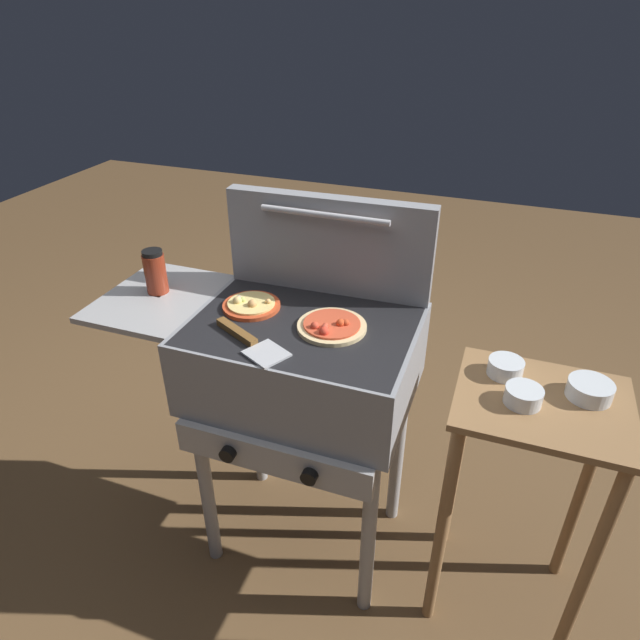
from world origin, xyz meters
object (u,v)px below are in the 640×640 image
Objects in this scene: pizza_pepperoni at (331,327)px; sauce_jar at (155,272)px; topping_bowl_far at (505,368)px; grill at (299,364)px; topping_bowl_middle at (523,396)px; pizza_cheese at (251,305)px; prep_table at (526,467)px; topping_bowl_near at (590,390)px; spatula at (249,341)px.

sauce_jar is (-0.58, 0.03, 0.06)m from pizza_pepperoni.
pizza_pepperoni is 2.04× the size of topping_bowl_far.
grill is 0.63m from topping_bowl_middle.
pizza_cheese is 1.23× the size of sauce_jar.
pizza_pepperoni is 0.67m from prep_table.
pizza_pepperoni is 0.69m from topping_bowl_near.
sauce_jar is at bearing 177.25° from topping_bowl_middle.
sauce_jar is 1.45× the size of topping_bowl_far.
topping_bowl_middle is at bearing -2.75° from sauce_jar.
topping_bowl_near is (1.26, 0.03, -0.14)m from sauce_jar.
topping_bowl_near is at bearing 27.74° from topping_bowl_middle.
sauce_jar is 1.22m from prep_table.
pizza_cheese is 1.80× the size of topping_bowl_middle.
pizza_pepperoni is 0.58m from sauce_jar.
grill is at bearing -179.63° from prep_table.
topping_bowl_middle is at bearing -2.49° from grill.
pizza_cheese reaches higher than topping_bowl_near.
topping_bowl_middle is at bearing -149.60° from prep_table.
pizza_cheese is 0.90m from prep_table.
spatula is at bearing -121.11° from grill.
prep_table is (1.15, -0.02, -0.40)m from sauce_jar.
topping_bowl_middle is at bearing 9.15° from spatula.
pizza_cheese is 0.74m from topping_bowl_far.
grill is 0.78m from topping_bowl_near.
prep_table is at bearing -153.66° from topping_bowl_near.
topping_bowl_near is 1.19× the size of topping_bowl_far.
grill is 0.18m from pizza_pepperoni.
pizza_pepperoni is 0.23m from spatula.
topping_bowl_middle is (-0.05, -0.03, 0.26)m from prep_table.
spatula is 0.72m from topping_bowl_middle.
grill is 0.58m from topping_bowl_far.
grill is at bearing -11.38° from pizza_cheese.
spatula is (-0.08, -0.14, 0.15)m from grill.
pizza_pepperoni is 1.71× the size of topping_bowl_near.
grill is 4.96× the size of pizza_pepperoni.
spatula is (0.39, -0.17, -0.06)m from sauce_jar.
grill is at bearing 178.38° from pizza_pepperoni.
pizza_pepperoni reaches higher than spatula.
sauce_jar reaches higher than prep_table.
topping_bowl_middle is (1.10, -0.05, -0.14)m from sauce_jar.
prep_table is at bearing 30.40° from topping_bowl_middle.
prep_table is at bearing 10.82° from spatula.
prep_table is at bearing 0.72° from pizza_pepperoni.
pizza_cheese is at bearing 168.62° from grill.
pizza_cheese is 0.66× the size of spatula.
topping_bowl_near is at bearing 4.98° from pizza_pepperoni.
spatula is at bearing -161.10° from topping_bowl_far.
topping_bowl_near is at bearing 1.43° from pizza_cheese.
topping_bowl_middle is (0.71, 0.11, -0.08)m from spatula.
topping_bowl_middle is at bearing -65.31° from topping_bowl_far.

